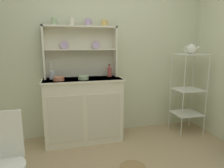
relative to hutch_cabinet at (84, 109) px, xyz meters
The scene contains 14 objects.
wall_back 0.89m from the hutch_cabinet, 38.53° to the left, with size 3.84×0.05×2.50m, color beige.
hutch_cabinet is the anchor object (origin of this frame).
hutch_shelf_unit 0.86m from the hutch_cabinet, 90.00° to the left, with size 1.01×0.18×0.71m.
bakers_rack 1.61m from the hutch_cabinet, ahead, with size 0.41×0.36×1.22m.
wire_chair 1.40m from the hutch_cabinet, 123.01° to the right, with size 0.36×0.36×0.85m.
cup_sage_0 1.25m from the hutch_cabinet, 160.22° to the left, with size 0.08×0.07×0.09m.
cup_cream_1 1.21m from the hutch_cabinet, 131.81° to the left, with size 0.08×0.07×0.09m.
cup_lilac_2 1.20m from the hutch_cabinet, 48.96° to the left, with size 0.09×0.08×0.09m.
cup_gold_3 1.24m from the hutch_cabinet, 20.08° to the left, with size 0.09×0.08×0.08m.
bowl_mixing_large 0.56m from the hutch_cabinet, 166.93° to the right, with size 0.14×0.14×0.05m, color #C67556.
bowl_floral_medium 0.47m from the hutch_cabinet, 90.00° to the right, with size 0.14×0.14×0.05m, color #9EB78E.
jam_bottle 0.65m from the hutch_cabinet, 12.18° to the left, with size 0.06×0.06×0.18m.
utensil_jar 0.64m from the hutch_cabinet, 168.88° to the left, with size 0.08×0.08×0.24m.
porcelain_teapot 1.78m from the hutch_cabinet, ahead, with size 0.23×0.14×0.16m.
Camera 1 is at (-0.62, -1.36, 1.34)m, focal length 32.23 mm.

